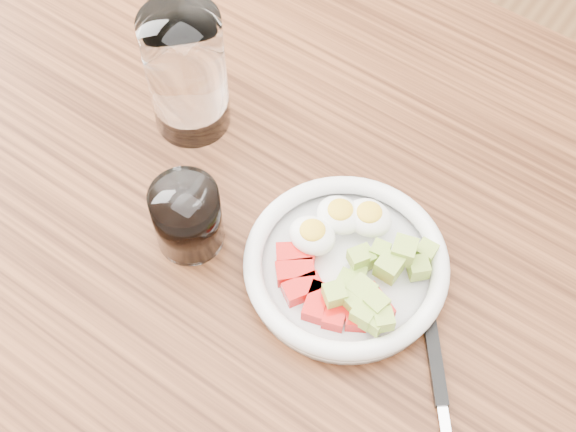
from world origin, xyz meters
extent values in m
cube|color=brown|center=(-0.65, 0.35, 0.36)|extent=(0.07, 0.07, 0.73)
cube|color=brown|center=(0.00, 0.00, 0.75)|extent=(1.50, 0.90, 0.04)
cylinder|color=white|center=(0.07, 0.00, 0.78)|extent=(0.21, 0.21, 0.01)
torus|color=white|center=(0.07, 0.00, 0.79)|extent=(0.21, 0.21, 0.02)
cube|color=red|center=(0.02, -0.02, 0.79)|extent=(0.04, 0.04, 0.02)
cube|color=red|center=(0.03, -0.04, 0.79)|extent=(0.04, 0.04, 0.02)
cube|color=red|center=(0.05, -0.05, 0.79)|extent=(0.04, 0.04, 0.02)
cube|color=red|center=(0.07, -0.05, 0.79)|extent=(0.03, 0.04, 0.02)
cube|color=red|center=(0.09, -0.05, 0.79)|extent=(0.03, 0.04, 0.02)
cube|color=red|center=(0.11, -0.04, 0.79)|extent=(0.04, 0.04, 0.02)
cube|color=red|center=(0.12, -0.02, 0.79)|extent=(0.04, 0.04, 0.02)
ellipsoid|color=white|center=(0.03, 0.04, 0.80)|extent=(0.05, 0.04, 0.03)
ellipsoid|color=yellow|center=(0.03, 0.04, 0.81)|extent=(0.03, 0.03, 0.01)
ellipsoid|color=white|center=(0.06, 0.06, 0.80)|extent=(0.05, 0.04, 0.03)
ellipsoid|color=yellow|center=(0.06, 0.06, 0.81)|extent=(0.03, 0.03, 0.01)
ellipsoid|color=white|center=(0.03, 0.00, 0.80)|extent=(0.05, 0.04, 0.03)
ellipsoid|color=yellow|center=(0.03, 0.00, 0.81)|extent=(0.03, 0.03, 0.01)
cube|color=#A4BD48|center=(0.12, -0.02, 0.80)|extent=(0.02, 0.02, 0.02)
cube|color=#A4BD48|center=(0.11, 0.02, 0.81)|extent=(0.02, 0.02, 0.02)
cube|color=#A4BD48|center=(0.11, 0.04, 0.81)|extent=(0.03, 0.03, 0.02)
cube|color=#A4BD48|center=(0.09, 0.03, 0.80)|extent=(0.02, 0.02, 0.02)
cube|color=#A4BD48|center=(0.11, -0.03, 0.80)|extent=(0.03, 0.03, 0.02)
cube|color=#A4BD48|center=(0.10, -0.02, 0.80)|extent=(0.03, 0.03, 0.02)
cube|color=#A4BD48|center=(0.10, -0.03, 0.80)|extent=(0.03, 0.03, 0.02)
cube|color=#A4BD48|center=(0.13, 0.06, 0.80)|extent=(0.02, 0.02, 0.02)
cube|color=#A4BD48|center=(0.08, 0.01, 0.80)|extent=(0.03, 0.03, 0.02)
cube|color=#A4BD48|center=(0.08, -0.04, 0.81)|extent=(0.03, 0.03, 0.02)
cube|color=#A4BD48|center=(0.13, -0.04, 0.81)|extent=(0.02, 0.02, 0.02)
cube|color=#A4BD48|center=(0.13, 0.04, 0.80)|extent=(0.03, 0.03, 0.02)
cube|color=#A4BD48|center=(0.12, -0.04, 0.81)|extent=(0.02, 0.02, 0.02)
cube|color=#A4BD48|center=(0.12, -0.03, 0.81)|extent=(0.02, 0.02, 0.02)
cube|color=#A4BD48|center=(0.14, -0.04, 0.81)|extent=(0.03, 0.03, 0.02)
cube|color=#A4BD48|center=(0.10, -0.03, 0.79)|extent=(0.03, 0.03, 0.02)
cube|color=#A4BD48|center=(0.08, 0.01, 0.81)|extent=(0.03, 0.03, 0.02)
cube|color=#A4BD48|center=(0.09, 0.00, 0.79)|extent=(0.02, 0.02, 0.02)
cube|color=#A4BD48|center=(0.08, -0.02, 0.79)|extent=(0.02, 0.02, 0.02)
cube|color=black|center=(0.20, -0.03, 0.77)|extent=(0.07, 0.08, 0.01)
cylinder|color=white|center=(-0.19, 0.07, 0.85)|extent=(0.09, 0.09, 0.16)
cylinder|color=white|center=(-0.09, -0.06, 0.81)|extent=(0.07, 0.07, 0.08)
cylinder|color=black|center=(-0.09, -0.06, 0.81)|extent=(0.06, 0.06, 0.07)
camera|label=1|loc=(0.24, -0.35, 1.52)|focal=50.00mm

